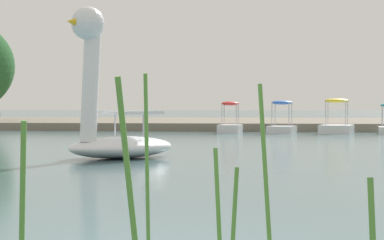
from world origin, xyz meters
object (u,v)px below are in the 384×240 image
(pedal_boat_red, at_px, (230,124))
(pedal_boat_yellow, at_px, (337,125))
(pedal_boat_blue, at_px, (282,123))
(swan_boat, at_px, (113,121))

(pedal_boat_red, height_order, pedal_boat_yellow, pedal_boat_yellow)
(pedal_boat_yellow, bearing_deg, pedal_boat_blue, 176.72)
(pedal_boat_red, height_order, pedal_boat_blue, pedal_boat_blue)
(swan_boat, xyz_separation_m, pedal_boat_red, (1.49, 17.77, -0.50))
(swan_boat, bearing_deg, pedal_boat_red, 85.21)
(pedal_boat_blue, height_order, pedal_boat_yellow, pedal_boat_yellow)
(pedal_boat_yellow, bearing_deg, swan_boat, -110.44)
(swan_boat, height_order, pedal_boat_red, swan_boat)
(pedal_boat_red, bearing_deg, swan_boat, -94.79)
(swan_boat, bearing_deg, pedal_boat_yellow, 69.56)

